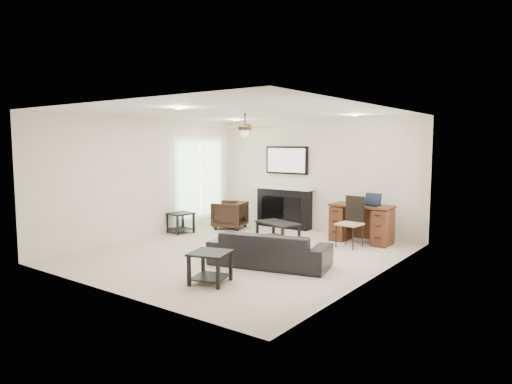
# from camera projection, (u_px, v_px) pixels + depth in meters

# --- Properties ---
(room_shell) EXTENTS (5.50, 5.54, 2.52)m
(room_shell) POSITION_uv_depth(u_px,v_px,m) (253.00, 160.00, 7.99)
(room_shell) COLOR beige
(room_shell) RESTS_ON ground
(sofa) EXTENTS (2.04, 1.19, 0.56)m
(sofa) POSITION_uv_depth(u_px,v_px,m) (269.00, 249.00, 7.32)
(sofa) COLOR black
(sofa) RESTS_ON ground
(armchair) EXTENTS (0.88, 0.87, 0.64)m
(armchair) POSITION_uv_depth(u_px,v_px,m) (230.00, 215.00, 10.57)
(armchair) COLOR black
(armchair) RESTS_ON ground
(coffee_table) EXTENTS (1.01, 0.75, 0.40)m
(coffee_table) POSITION_uv_depth(u_px,v_px,m) (278.00, 232.00, 9.14)
(coffee_table) COLOR black
(coffee_table) RESTS_ON ground
(end_table_near) EXTENTS (0.65, 0.65, 0.45)m
(end_table_near) POSITION_uv_depth(u_px,v_px,m) (210.00, 268.00, 6.41)
(end_table_near) COLOR black
(end_table_near) RESTS_ON ground
(end_table_left) EXTENTS (0.58, 0.58, 0.45)m
(end_table_left) POSITION_uv_depth(u_px,v_px,m) (180.00, 223.00, 10.06)
(end_table_left) COLOR black
(end_table_left) RESTS_ON ground
(fireplace_unit) EXTENTS (1.52, 0.34, 1.91)m
(fireplace_unit) POSITION_uv_depth(u_px,v_px,m) (284.00, 187.00, 10.64)
(fireplace_unit) COLOR black
(fireplace_unit) RESTS_ON ground
(desk) EXTENTS (1.22, 0.56, 0.76)m
(desk) POSITION_uv_depth(u_px,v_px,m) (361.00, 224.00, 9.06)
(desk) COLOR #3A200E
(desk) RESTS_ON ground
(desk_chair) EXTENTS (0.46, 0.48, 0.97)m
(desk_chair) POSITION_uv_depth(u_px,v_px,m) (350.00, 222.00, 8.61)
(desk_chair) COLOR black
(desk_chair) RESTS_ON ground
(laptop) EXTENTS (0.33, 0.24, 0.23)m
(laptop) POSITION_uv_depth(u_px,v_px,m) (371.00, 200.00, 8.88)
(laptop) COLOR black
(laptop) RESTS_ON desk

